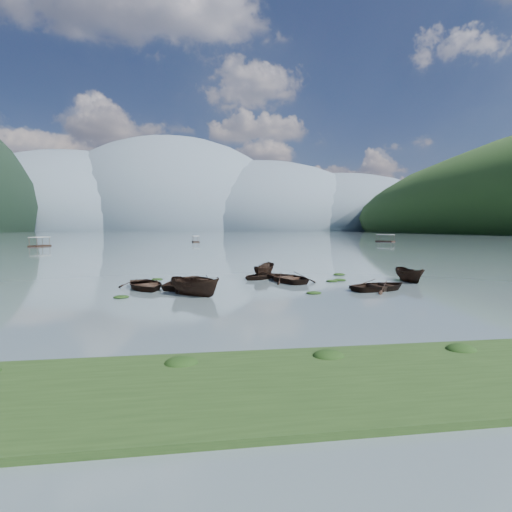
{
  "coord_description": "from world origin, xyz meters",
  "views": [
    {
      "loc": [
        -5.44,
        -24.97,
        4.58
      ],
      "look_at": [
        0.0,
        12.0,
        2.0
      ],
      "focal_mm": 28.0,
      "sensor_mm": 36.0,
      "label": 1
    }
  ],
  "objects": [
    {
      "name": "rowboat_4",
      "position": [
        8.02,
        2.87,
        0.0
      ],
      "size": [
        5.6,
        4.74,
        0.99
      ],
      "primitive_type": "imported",
      "rotation": [
        0.0,
        0.0,
        1.89
      ],
      "color": "black",
      "rests_on": "ground"
    },
    {
      "name": "rowboat_8",
      "position": [
        0.84,
        12.46,
        0.0
      ],
      "size": [
        3.05,
        4.05,
        1.48
      ],
      "primitive_type": "imported",
      "rotation": [
        0.0,
        0.0,
        2.66
      ],
      "color": "black",
      "rests_on": "ground"
    },
    {
      "name": "rowboat_2",
      "position": [
        -5.64,
        2.29,
        0.0
      ],
      "size": [
        4.11,
        3.79,
        1.57
      ],
      "primitive_type": "imported",
      "rotation": [
        0.0,
        0.0,
        0.87
      ],
      "color": "black",
      "rests_on": "ground"
    },
    {
      "name": "haze_mtn_c",
      "position": [
        140.0,
        900.0,
        0.0
      ],
      "size": [
        520.0,
        520.0,
        260.0
      ],
      "primitive_type": "ellipsoid",
      "color": "#475666",
      "rests_on": "ground"
    },
    {
      "name": "weed_clump_0",
      "position": [
        -10.47,
        2.19,
        0.0
      ],
      "size": [
        1.03,
        0.85,
        0.23
      ],
      "primitive_type": "ellipsoid",
      "color": "black",
      "rests_on": "ground"
    },
    {
      "name": "rowboat_6",
      "position": [
        -5.32,
        8.09,
        0.0
      ],
      "size": [
        4.76,
        5.53,
        0.96
      ],
      "primitive_type": "imported",
      "rotation": [
        0.0,
        0.0,
        0.36
      ],
      "color": "black",
      "rests_on": "ground"
    },
    {
      "name": "pontoon_left",
      "position": [
        -45.28,
        83.67,
        0.0
      ],
      "size": [
        3.87,
        6.5,
        2.33
      ],
      "primitive_type": null,
      "rotation": [
        0.0,
        0.0,
        -0.23
      ],
      "color": "black",
      "rests_on": "ground"
    },
    {
      "name": "haze_mtn_d",
      "position": [
        320.0,
        900.0,
        0.0
      ],
      "size": [
        520.0,
        520.0,
        220.0
      ],
      "primitive_type": "ellipsoid",
      "color": "#475666",
      "rests_on": "ground"
    },
    {
      "name": "pontoon_centre",
      "position": [
        -6.0,
        110.8,
        0.0
      ],
      "size": [
        2.72,
        5.47,
        2.02
      ],
      "primitive_type": null,
      "rotation": [
        0.0,
        0.0,
        0.1
      ],
      "color": "black",
      "rests_on": "ground"
    },
    {
      "name": "weed_clump_5",
      "position": [
        -9.04,
        11.37,
        0.0
      ],
      "size": [
        1.0,
        0.81,
        0.21
      ],
      "primitive_type": "ellipsoid",
      "color": "black",
      "rests_on": "ground"
    },
    {
      "name": "ground_plane",
      "position": [
        0.0,
        0.0,
        0.0
      ],
      "size": [
        2400.0,
        2400.0,
        0.0
      ],
      "primitive_type": "plane",
      "color": "#4D5B60"
    },
    {
      "name": "weed_clump_2",
      "position": [
        2.64,
        1.94,
        0.0
      ],
      "size": [
        1.09,
        0.88,
        0.24
      ],
      "primitive_type": "ellipsoid",
      "color": "black",
      "rests_on": "ground"
    },
    {
      "name": "rowboat_0",
      "position": [
        -9.39,
        6.04,
        0.0
      ],
      "size": [
        5.01,
        5.86,
        1.02
      ],
      "primitive_type": "imported",
      "rotation": [
        0.0,
        0.0,
        0.35
      ],
      "color": "black",
      "rests_on": "ground"
    },
    {
      "name": "rowboat_3",
      "position": [
        2.3,
        8.56,
        0.0
      ],
      "size": [
        4.77,
        5.83,
        1.06
      ],
      "primitive_type": "imported",
      "rotation": [
        0.0,
        0.0,
        3.38
      ],
      "color": "black",
      "rests_on": "ground"
    },
    {
      "name": "weed_clump_7",
      "position": [
        8.35,
        12.48,
        0.0
      ],
      "size": [
        1.19,
        0.95,
        0.26
      ],
      "primitive_type": "ellipsoid",
      "color": "black",
      "rests_on": "ground"
    },
    {
      "name": "haze_mtn_b",
      "position": [
        -60.0,
        900.0,
        0.0
      ],
      "size": [
        520.0,
        520.0,
        340.0
      ],
      "primitive_type": "ellipsoid",
      "color": "#475666",
      "rests_on": "ground"
    },
    {
      "name": "rowboat_5",
      "position": [
        12.6,
        6.82,
        0.0
      ],
      "size": [
        1.5,
        3.88,
        1.49
      ],
      "primitive_type": "imported",
      "rotation": [
        0.0,
        0.0,
        -0.01
      ],
      "color": "black",
      "rests_on": "ground"
    },
    {
      "name": "rowboat_1",
      "position": [
        -6.42,
        6.47,
        0.0
      ],
      "size": [
        5.3,
        5.96,
        1.02
      ],
      "primitive_type": "imported",
      "rotation": [
        0.0,
        0.0,
        2.69
      ],
      "color": "black",
      "rests_on": "ground"
    },
    {
      "name": "pontoon_right",
      "position": [
        59.1,
        105.41,
        0.0
      ],
      "size": [
        5.64,
        6.63,
        2.39
      ],
      "primitive_type": null,
      "rotation": [
        0.0,
        0.0,
        0.59
      ],
      "color": "black",
      "rests_on": "ground"
    },
    {
      "name": "near_shore",
      "position": [
        0.0,
        -14.0,
        0.0
      ],
      "size": [
        60.0,
        6.0,
        0.5
      ],
      "primitive_type": "cube",
      "color": "#1C3113",
      "rests_on": "ground"
    },
    {
      "name": "weed_clump_1",
      "position": [
        -5.78,
        7.76,
        0.0
      ],
      "size": [
        1.06,
        0.85,
        0.23
      ],
      "primitive_type": "ellipsoid",
      "color": "black",
      "rests_on": "ground"
    },
    {
      "name": "weed_clump_3",
      "position": [
        6.03,
        7.9,
        0.0
      ],
      "size": [
        1.02,
        0.86,
        0.23
      ],
      "primitive_type": "ellipsoid",
      "color": "black",
      "rests_on": "ground"
    },
    {
      "name": "haze_mtn_a",
      "position": [
        -260.0,
        900.0,
        0.0
      ],
      "size": [
        520.0,
        520.0,
        280.0
      ],
      "primitive_type": "ellipsoid",
      "color": "#475666",
      "rests_on": "ground"
    },
    {
      "name": "rowboat_7",
      "position": [
        0.16,
        10.8,
        0.0
      ],
      "size": [
        5.03,
        4.93,
        0.85
      ],
      "primitive_type": "imported",
      "rotation": [
        0.0,
        0.0,
        5.44
      ],
      "color": "black",
      "rests_on": "ground"
    },
    {
      "name": "weed_clump_6",
      "position": [
        -0.35,
        11.82,
        0.0
      ],
      "size": [
        1.07,
        0.89,
        0.22
      ],
      "primitive_type": "ellipsoid",
      "color": "black",
      "rests_on": "ground"
    },
    {
      "name": "weed_clump_4",
      "position": [
        6.89,
        8.4,
        0.0
      ],
      "size": [
        1.18,
        0.94,
        0.24
      ],
      "primitive_type": "ellipsoid",
      "color": "black",
      "rests_on": "ground"
    }
  ]
}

